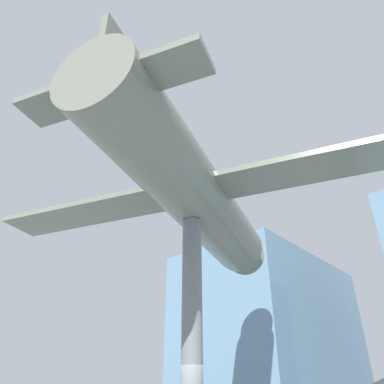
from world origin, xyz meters
The scene contains 3 objects.
glass_pavilion_left centered at (-7.12, 16.30, 5.36)m, with size 8.19×13.28×11.29m.
support_pylon_central centered at (0.00, 0.00, 3.39)m, with size 0.60×0.60×6.78m.
suspended_airplane centered at (-0.10, 0.28, 7.88)m, with size 14.96×12.97×3.23m.
Camera 1 is at (7.42, -8.21, 1.60)m, focal length 35.00 mm.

